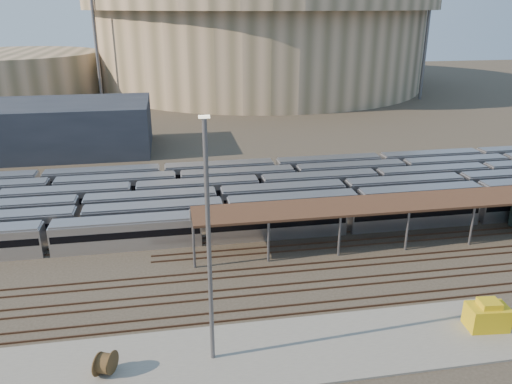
{
  "coord_description": "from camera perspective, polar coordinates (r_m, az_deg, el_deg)",
  "views": [
    {
      "loc": [
        -9.81,
        -49.62,
        28.02
      ],
      "look_at": [
        0.99,
        12.0,
        4.72
      ],
      "focal_mm": 35.0,
      "sensor_mm": 36.0,
      "label": 1
    }
  ],
  "objects": [
    {
      "name": "secondary_arena",
      "position": [
        187.68,
        -25.99,
        12.01
      ],
      "size": [
        56.0,
        56.0,
        14.0
      ],
      "primitive_type": "cylinder",
      "color": "tan",
      "rests_on": "ground"
    },
    {
      "name": "ground",
      "position": [
        57.82,
        1.1,
        -8.56
      ],
      "size": [
        420.0,
        420.0,
        0.0
      ],
      "primitive_type": "plane",
      "color": "#383026",
      "rests_on": "ground"
    },
    {
      "name": "subway_trains",
      "position": [
        73.81,
        -0.75,
        -0.38
      ],
      "size": [
        128.09,
        23.9,
        3.6
      ],
      "color": "#B6B5BA",
      "rests_on": "ground"
    },
    {
      "name": "yellow_equipment",
      "position": [
        51.66,
        24.88,
        -12.82
      ],
      "size": [
        3.81,
        2.58,
        2.26
      ],
      "primitive_type": "cube",
      "rotation": [
        0.0,
        0.0,
        -0.09
      ],
      "color": "gold",
      "rests_on": "apron"
    },
    {
      "name": "yard_light_pole",
      "position": [
        38.92,
        -5.4,
        -6.23
      ],
      "size": [
        0.81,
        0.36,
        20.67
      ],
      "color": "#5B5B60",
      "rests_on": "apron"
    },
    {
      "name": "service_building",
      "position": [
        110.04,
        -23.1,
        6.73
      ],
      "size": [
        42.0,
        20.0,
        10.0
      ],
      "primitive_type": "cube",
      "color": "#1E232D",
      "rests_on": "ground"
    },
    {
      "name": "floodlight_0",
      "position": [
        161.06,
        -17.93,
        16.88
      ],
      "size": [
        4.0,
        1.0,
        38.4
      ],
      "color": "#5B5B60",
      "rests_on": "ground"
    },
    {
      "name": "cable_reel_east",
      "position": [
        43.96,
        -16.83,
        -18.23
      ],
      "size": [
        1.78,
        2.24,
        1.96
      ],
      "primitive_type": "cylinder",
      "rotation": [
        0.0,
        1.57,
        -0.41
      ],
      "color": "brown",
      "rests_on": "apron"
    },
    {
      "name": "stadium",
      "position": [
        193.13,
        0.49,
        17.01
      ],
      "size": [
        124.0,
        124.0,
        32.5
      ],
      "color": "tan",
      "rests_on": "ground"
    },
    {
      "name": "inspection_shed",
      "position": [
        66.46,
        19.4,
        -1.06
      ],
      "size": [
        60.3,
        6.0,
        5.3
      ],
      "color": "#5B5B60",
      "rests_on": "ground"
    },
    {
      "name": "floodlight_2",
      "position": [
        169.73,
        18.97,
        16.91
      ],
      "size": [
        4.0,
        1.0,
        38.4
      ],
      "color": "#5B5B60",
      "rests_on": "ground"
    },
    {
      "name": "empty_tracks",
      "position": [
        53.55,
        2.14,
        -11.03
      ],
      "size": [
        170.0,
        9.62,
        0.18
      ],
      "color": "#4C3323",
      "rests_on": "ground"
    },
    {
      "name": "apron",
      "position": [
        44.73,
        -1.67,
        -18.2
      ],
      "size": [
        50.0,
        9.0,
        0.2
      ],
      "primitive_type": "cube",
      "color": "gray",
      "rests_on": "ground"
    },
    {
      "name": "floodlight_3",
      "position": [
        209.75,
        -10.51,
        18.1
      ],
      "size": [
        4.0,
        1.0,
        38.4
      ],
      "color": "#5B5B60",
      "rests_on": "ground"
    }
  ]
}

